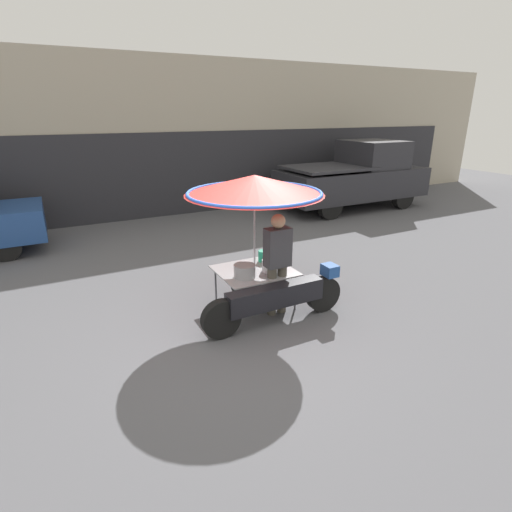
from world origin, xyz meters
TOP-DOWN VIEW (x-y plane):
  - ground_plane at (0.00, 0.00)m, footprint 36.00×36.00m
  - shopfront_building at (0.00, 8.02)m, footprint 28.00×2.06m
  - vendor_motorcycle_cart at (0.41, 0.48)m, footprint 2.28×2.06m
  - vendor_person at (0.59, 0.16)m, footprint 0.38×0.22m
  - pickup_truck at (6.42, 5.22)m, footprint 4.81×1.94m

SIDE VIEW (x-z plane):
  - ground_plane at x=0.00m, z-range 0.00..0.00m
  - vendor_person at x=0.59m, z-range 0.09..1.67m
  - pickup_truck at x=6.42m, z-range -0.05..2.04m
  - vendor_motorcycle_cart at x=0.41m, z-range 0.61..2.70m
  - shopfront_building at x=0.00m, z-range -0.01..4.42m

